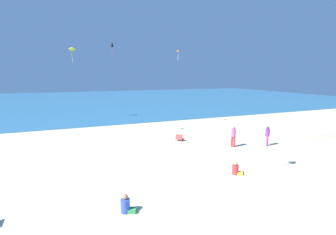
% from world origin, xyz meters
% --- Properties ---
extents(ground_plane, '(120.00, 120.00, 0.00)m').
position_xyz_m(ground_plane, '(0.00, 10.00, 0.00)').
color(ground_plane, beige).
extents(ocean_water, '(120.00, 60.00, 0.05)m').
position_xyz_m(ocean_water, '(0.00, 50.90, 0.03)').
color(ocean_water, teal).
rests_on(ocean_water, ground_plane).
extents(dune_mound, '(7.02, 4.91, 1.92)m').
position_xyz_m(dune_mound, '(12.29, 5.61, 0.00)').
color(dune_mound, '#C9BC8E').
rests_on(dune_mound, ground_plane).
extents(beach_chair_far_left, '(0.86, 0.86, 0.58)m').
position_xyz_m(beach_chair_far_left, '(2.53, 12.27, 0.25)').
color(beach_chair_far_left, '#D13D3D').
rests_on(beach_chair_far_left, ground_plane).
extents(person_0, '(0.72, 0.57, 0.80)m').
position_xyz_m(person_0, '(-4.04, 3.06, 0.30)').
color(person_0, blue).
rests_on(person_0, ground_plane).
extents(person_2, '(0.47, 0.47, 1.69)m').
position_xyz_m(person_2, '(5.76, 9.05, 0.98)').
color(person_2, red).
rests_on(person_2, ground_plane).
extents(person_4, '(0.67, 0.59, 0.75)m').
position_xyz_m(person_4, '(2.64, 4.58, 0.28)').
color(person_4, red).
rests_on(person_4, ground_plane).
extents(person_5, '(0.44, 0.44, 1.61)m').
position_xyz_m(person_5, '(8.50, 8.29, 0.93)').
color(person_5, '#D8599E').
rests_on(person_5, ground_plane).
extents(kite_black, '(0.50, 0.53, 1.26)m').
position_xyz_m(kite_black, '(-2.55, 15.15, 8.22)').
color(kite_black, black).
extents(kite_yellow, '(0.98, 0.92, 1.94)m').
position_xyz_m(kite_yellow, '(-5.79, 25.65, 8.79)').
color(kite_yellow, yellow).
extents(kite_orange, '(0.57, 0.55, 1.10)m').
position_xyz_m(kite_orange, '(4.84, 17.89, 8.20)').
color(kite_orange, orange).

